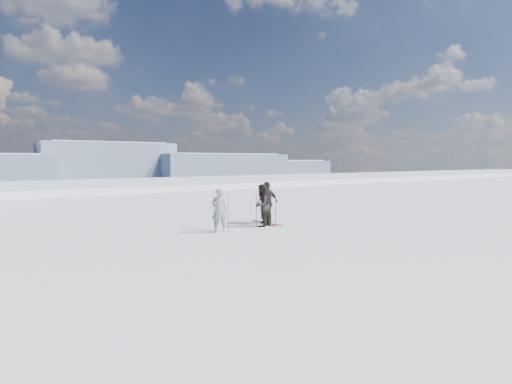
# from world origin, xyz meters

# --- Properties ---
(lake_basin) EXTENTS (820.00, 820.00, 71.62)m
(lake_basin) POSITION_xyz_m (0.00, 30.00, -6.50)
(lake_basin) COLOR white
(lake_basin) RESTS_ON ground
(far_mountain_range) EXTENTS (770.00, 110.00, 53.00)m
(far_mountain_range) POSITION_xyz_m (29.60, 454.78, -7.19)
(far_mountain_range) COLOR slate
(far_mountain_range) RESTS_ON ground
(skier_grey) EXTENTS (0.69, 0.60, 1.59)m
(skier_grey) POSITION_xyz_m (-3.78, 3.21, 0.80)
(skier_grey) COLOR gray
(skier_grey) RESTS_ON ground
(skier_dark) EXTENTS (1.01, 0.92, 1.67)m
(skier_dark) POSITION_xyz_m (-1.80, 3.36, 0.83)
(skier_dark) COLOR black
(skier_dark) RESTS_ON ground
(skier_pack) EXTENTS (1.04, 0.47, 1.73)m
(skier_pack) POSITION_xyz_m (-1.20, 3.84, 0.87)
(skier_pack) COLOR black
(skier_pack) RESTS_ON ground
(backpack) EXTENTS (0.38, 0.23, 0.47)m
(backpack) POSITION_xyz_m (-1.21, 4.09, 1.97)
(backpack) COLOR red
(backpack) RESTS_ON skier_pack
(ski_poles) EXTENTS (3.15, 0.72, 1.32)m
(ski_poles) POSITION_xyz_m (-2.28, 3.39, 0.61)
(ski_poles) COLOR black
(ski_poles) RESTS_ON ground
(skis_loose) EXTENTS (0.42, 1.70, 0.03)m
(skis_loose) POSITION_xyz_m (-1.26, 3.89, 0.01)
(skis_loose) COLOR black
(skis_loose) RESTS_ON ground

